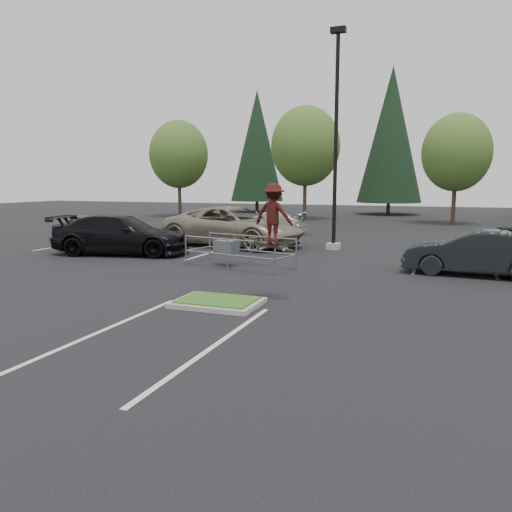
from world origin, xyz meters
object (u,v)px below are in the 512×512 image
(car_l_black, at_px, (120,235))
(car_r_black, at_px, (509,242))
(car_far_silver, at_px, (267,222))
(car_r_charc, at_px, (476,253))
(light_pole, at_px, (336,153))
(cart_corral, at_px, (229,247))
(decid_c, at_px, (456,155))
(car_l_grey, at_px, (88,226))
(decid_a, at_px, (179,157))
(conif_a, at_px, (257,146))
(conif_b, at_px, (391,135))
(skateboarder, at_px, (274,215))
(car_l_tan, at_px, (234,226))
(decid_b, at_px, (305,149))

(car_l_black, xyz_separation_m, car_r_black, (16.07, 4.50, -0.14))
(car_far_silver, bearing_deg, car_r_charc, 41.20)
(light_pole, xyz_separation_m, cart_corral, (-2.69, -6.26, -3.82))
(decid_c, height_order, car_l_grey, decid_c)
(decid_a, height_order, car_r_black, decid_a)
(decid_c, xyz_separation_m, conif_a, (-19.99, 10.17, 1.84))
(light_pole, distance_m, decid_a, 25.86)
(decid_c, bearing_deg, car_r_charc, -88.72)
(decid_a, distance_m, car_l_black, 25.52)
(conif_b, xyz_separation_m, skateboarder, (1.20, -39.50, -5.52))
(cart_corral, height_order, skateboarder, skateboarder)
(decid_a, xyz_separation_m, car_l_tan, (13.51, -18.53, -4.59))
(decid_b, xyz_separation_m, car_r_charc, (12.51, -23.53, -5.26))
(car_r_black, bearing_deg, car_l_grey, -94.50)
(decid_c, relative_size, car_l_grey, 2.02)
(car_far_silver, bearing_deg, car_l_grey, -57.67)
(car_r_charc, relative_size, car_far_silver, 0.98)
(decid_c, xyz_separation_m, car_r_charc, (0.51, -22.83, -4.48))
(decid_b, height_order, cart_corral, decid_b)
(skateboarder, bearing_deg, light_pole, -79.64)
(car_l_grey, bearing_deg, car_far_silver, -27.71)
(light_pole, bearing_deg, decid_c, 72.89)
(car_far_silver, bearing_deg, conif_a, -162.82)
(decid_b, relative_size, car_far_silver, 2.00)
(light_pole, xyz_separation_m, decid_c, (5.49, 17.83, 0.69))
(car_l_grey, bearing_deg, conif_b, -0.08)
(conif_b, relative_size, cart_corral, 3.30)
(car_r_black, bearing_deg, car_l_black, -78.85)
(car_l_black, bearing_deg, light_pole, -71.98)
(light_pole, relative_size, car_l_black, 1.67)
(car_r_black, bearing_deg, light_pole, -98.31)
(decid_a, relative_size, conif_b, 0.61)
(decid_a, xyz_separation_m, cart_corral, (15.81, -24.29, -4.84))
(decid_c, height_order, car_l_black, decid_c)
(car_l_tan, bearing_deg, car_l_black, 151.55)
(light_pole, height_order, car_l_tan, light_pole)
(decid_b, xyz_separation_m, decid_c, (12.00, -0.70, -0.79))
(decid_b, distance_m, car_l_tan, 19.75)
(decid_a, height_order, decid_c, decid_a)
(conif_a, distance_m, car_l_tan, 30.65)
(car_far_silver, bearing_deg, cart_corral, 7.82)
(light_pole, bearing_deg, car_r_black, -3.81)
(light_pole, relative_size, decid_a, 1.14)
(decid_c, height_order, car_l_tan, decid_c)
(skateboarder, bearing_deg, conif_b, -81.54)
(light_pole, height_order, car_r_charc, light_pole)
(car_r_charc, bearing_deg, decid_c, -174.43)
(decid_a, distance_m, conif_a, 10.85)
(light_pole, relative_size, conif_a, 0.78)
(decid_b, relative_size, conif_b, 0.66)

